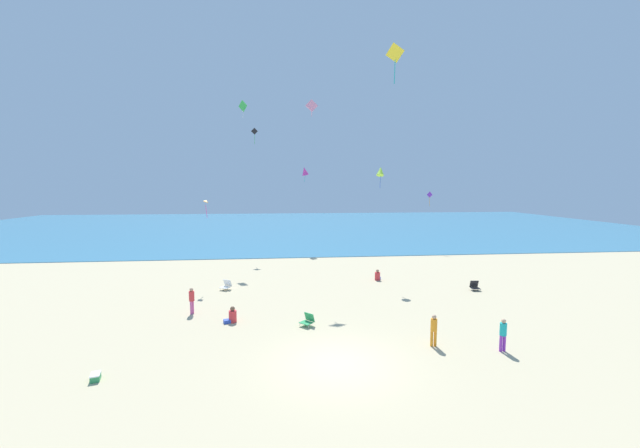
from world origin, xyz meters
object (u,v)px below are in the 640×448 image
Objects in this scene: person_0 at (192,299)px; kite_green at (243,106)px; kite_yellow at (395,54)px; beach_chair_far_left at (475,286)px; person_2 at (503,333)px; kite_black at (254,132)px; kite_purple at (430,195)px; kite_lime at (380,171)px; person_4 at (232,316)px; kite_magenta at (305,171)px; kite_orange at (206,202)px; person_3 at (434,328)px; cooler_box at (95,377)px; person_1 at (378,276)px; kite_pink at (312,106)px; beach_chair_mid_beach at (226,285)px; beach_chair_near_camera at (308,320)px.

person_0 is 20.73m from kite_green.
beach_chair_far_left is at bearing 44.84° from kite_yellow.
person_2 is 0.90× the size of kite_green.
kite_purple is at bearing -1.33° from kite_black.
kite_green is (1.39, 15.68, 13.49)m from person_0.
kite_yellow is at bearing -102.45° from kite_lime.
person_0 is 1.74× the size of person_4.
kite_magenta is 16.21m from kite_orange.
kite_black is (-9.29, 24.49, 11.68)m from person_3.
person_3 is at bearing -81.04° from kite_magenta.
kite_green reaches higher than kite_orange.
beach_chair_far_left is 0.41× the size of kite_yellow.
kite_orange is at bearing -95.45° from beach_chair_far_left.
beach_chair_far_left is 19.21m from kite_orange.
person_1 reaches higher than cooler_box.
person_0 is at bearing -96.42° from kite_black.
kite_lime is (9.77, 8.06, 7.72)m from person_4.
kite_pink is (8.80, 12.86, 12.33)m from cooler_box.
cooler_box is 0.33× the size of kite_lime.
kite_magenta is at bearing 61.10° from kite_orange.
person_3 is at bearing -69.23° from kite_black.
person_2 is 2.80m from person_3.
cooler_box is 26.85m from kite_green.
beach_chair_mid_beach is 0.50× the size of kite_magenta.
beach_chair_near_camera is at bearing 64.88° from beach_chair_mid_beach.
person_0 is 0.89× the size of kite_purple.
beach_chair_near_camera is at bearing -53.59° from kite_orange.
kite_pink reaches higher than person_3.
beach_chair_near_camera is 9.11m from cooler_box.
kite_magenta is at bearing 45.41° from person_1.
kite_black is 4.02m from kite_green.
kite_pink is 14.07m from kite_black.
kite_pink reaches higher than kite_magenta.
beach_chair_near_camera is 8.80m from person_2.
person_2 is at bearing -142.22° from person_1.
kite_black is (-18.66, 0.43, 6.53)m from kite_purple.
person_4 is at bearing -71.43° from kite_orange.
beach_chair_mid_beach is 0.60× the size of person_2.
cooler_box is at bearing -131.39° from kite_purple.
kite_green is at bearing -171.07° from kite_purple.
kite_green is at bearing -122.48° from beach_chair_far_left.
person_0 reaches higher than beach_chair_mid_beach.
person_0 is 13.47m from person_1.
kite_pink is at bearing -155.64° from person_3.
person_2 is 18.21m from kite_pink.
kite_orange reaches higher than person_1.
person_3 is 0.90× the size of kite_green.
person_3 is (5.28, -2.92, 0.51)m from beach_chair_near_camera.
beach_chair_far_left is 12.70m from beach_chair_near_camera.
kite_purple is (8.72, 12.20, -2.07)m from kite_lime.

